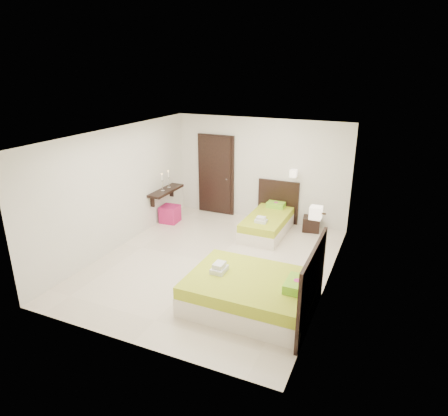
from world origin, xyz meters
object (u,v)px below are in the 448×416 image
at_px(bed_double, 255,292).
at_px(nightstand, 311,224).
at_px(bed_single, 268,222).
at_px(ottoman, 170,214).

relative_size(bed_double, nightstand, 5.13).
xyz_separation_m(bed_single, nightstand, (0.92, 0.51, -0.09)).
bearing_deg(bed_double, nightstand, 87.66).
xyz_separation_m(bed_double, nightstand, (0.15, 3.63, -0.12)).
height_order(bed_single, bed_double, bed_double).
bearing_deg(bed_double, ottoman, 139.98).
bearing_deg(ottoman, bed_single, 8.41).
distance_m(bed_single, nightstand, 1.06).
bearing_deg(bed_single, ottoman, -171.59).
height_order(nightstand, ottoman, ottoman).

